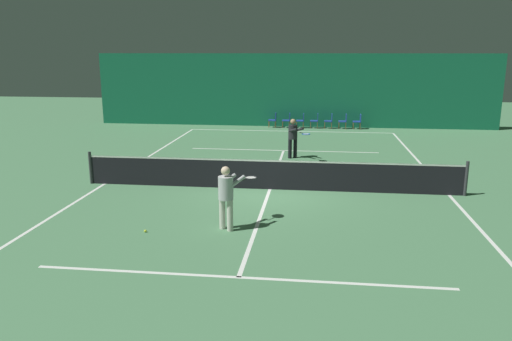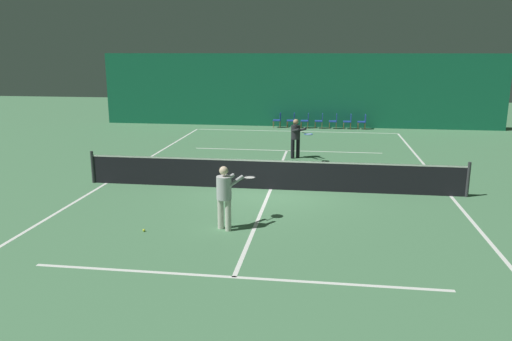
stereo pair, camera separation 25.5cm
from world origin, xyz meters
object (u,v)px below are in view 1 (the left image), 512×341
Objects in this scene: player_near at (227,193)px; courtside_chair_4 at (330,120)px; courtside_chair_1 at (287,119)px; tennis_ball at (145,231)px; tennis_net at (270,174)px; courtside_chair_3 at (315,120)px; player_far at (293,135)px; courtside_chair_6 at (358,120)px; courtside_chair_2 at (301,119)px; courtside_chair_5 at (344,120)px; courtside_chair_0 at (274,119)px.

player_near is 1.90× the size of courtside_chair_4.
courtside_chair_1 is 12.73× the size of tennis_ball.
tennis_net is 14.29× the size of courtside_chair_1.
tennis_net is 13.25m from courtside_chair_3.
tennis_ball is at bearing -15.34° from courtside_chair_4.
courtside_chair_6 is (3.24, 8.33, -0.45)m from player_far.
courtside_chair_1 is 0.80m from courtside_chair_2.
courtside_chair_4 and courtside_chair_6 have the same top height.
courtside_chair_6 is at bearing 90.00° from courtside_chair_3.
player_near is 17.51m from courtside_chair_6.
courtside_chair_5 is at bearing 72.25° from tennis_ball.
tennis_net reaches higher than courtside_chair_2.
player_far reaches higher than courtside_chair_3.
courtside_chair_2 is at bearing 79.64° from tennis_ball.
player_near is at bearing -100.45° from tennis_net.
courtside_chair_3 is 1.00× the size of courtside_chair_5.
tennis_net is 14.29× the size of courtside_chair_5.
courtside_chair_1 is 2.39m from courtside_chair_4.
courtside_chair_3 is at bearing 90.00° from courtside_chair_2.
tennis_ball is at bearing -17.75° from courtside_chair_5.
courtside_chair_0 is at bearing -90.00° from courtside_chair_1.
courtside_chair_1 is (0.45, 16.94, -0.45)m from player_near.
courtside_chair_5 is (2.94, 13.18, -0.03)m from tennis_net.
courtside_chair_0 and courtside_chair_1 have the same top height.
courtside_chair_3 is 1.59m from courtside_chair_5.
player_far is 1.92× the size of courtside_chair_5.
player_near is (-0.69, -3.76, 0.42)m from tennis_net.
courtside_chair_1 is (-0.74, 8.33, -0.45)m from player_far.
player_near is at bearing -9.50° from courtside_chair_4.
player_near is 1.90× the size of courtside_chair_3.
player_far is at bearing 70.99° from tennis_ball.
courtside_chair_6 is at bearing 90.00° from courtside_chair_0.
courtside_chair_2 is 1.00× the size of courtside_chair_5.
courtside_chair_0 is 2.39m from courtside_chair_3.
tennis_ball is at bearing -10.36° from courtside_chair_2.
courtside_chair_1 is at bearing 29.22° from player_near.
courtside_chair_1 is at bearing -90.00° from courtside_chair_5.
courtside_chair_0 is at bearing -90.00° from courtside_chair_5.
courtside_chair_3 and courtside_chair_5 have the same top height.
player_near is at bearing -14.65° from courtside_chair_6.
courtside_chair_5 is (2.45, 8.33, -0.45)m from player_far.
courtside_chair_0 is (-0.35, 16.94, -0.45)m from player_near.
courtside_chair_4 is at bearing 134.24° from player_far.
player_near reaches higher than courtside_chair_5.
courtside_chair_5 is (0.80, 0.00, 0.00)m from courtside_chair_4.
courtside_chair_0 is 1.00× the size of courtside_chair_2.
tennis_net is at bearing -5.83° from courtside_chair_3.
tennis_net reaches higher than courtside_chair_3.
courtside_chair_5 is 12.73× the size of tennis_ball.
tennis_net is 13.18m from courtside_chair_1.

